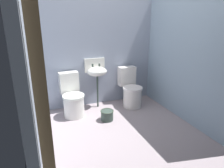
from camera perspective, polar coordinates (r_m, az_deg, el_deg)
ground_plane at (r=3.44m, az=1.83°, el=-13.27°), size 2.86×2.75×0.08m
wall_back at (r=4.14m, az=-4.73°, el=8.69°), size 2.86×0.10×2.15m
wall_left at (r=2.88m, az=-22.97°, el=3.07°), size 0.10×2.55×2.15m
wall_right at (r=3.77m, az=19.69°, el=6.75°), size 0.10×2.55×2.15m
wooden_door_post at (r=1.80m, az=-19.39°, el=-5.08°), size 0.11×0.11×2.15m
toilet_left at (r=3.84m, az=-11.21°, el=-4.06°), size 0.42×0.61×0.78m
toilet_right at (r=4.20m, az=5.34°, el=-1.84°), size 0.40×0.59×0.78m
sink at (r=4.00m, az=-4.38°, el=3.67°), size 0.42×0.35×0.99m
bucket at (r=3.64m, az=-1.42°, el=-8.83°), size 0.24×0.24×0.19m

